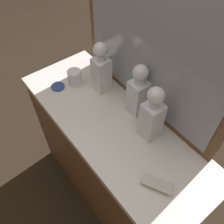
{
  "coord_description": "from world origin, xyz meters",
  "views": [
    {
      "loc": [
        0.62,
        -0.48,
        1.88
      ],
      "look_at": [
        0.0,
        0.0,
        0.95
      ],
      "focal_mm": 39.01,
      "sensor_mm": 36.0,
      "label": 1
    }
  ],
  "objects": [
    {
      "name": "silver_brush_front",
      "position": [
        0.39,
        -0.06,
        0.88
      ],
      "size": [
        0.14,
        0.11,
        0.02
      ],
      "color": "#B7A88C",
      "rests_on": "dresser"
    },
    {
      "name": "crystal_decanter_right",
      "position": [
        0.17,
        0.1,
        0.99
      ],
      "size": [
        0.09,
        0.09,
        0.31
      ],
      "color": "white",
      "rests_on": "dresser"
    },
    {
      "name": "porcelain_dish",
      "position": [
        -0.4,
        -0.09,
        0.87
      ],
      "size": [
        0.08,
        0.08,
        0.01
      ],
      "color": "#33478C",
      "rests_on": "dresser"
    },
    {
      "name": "dresser_mirror",
      "position": [
        0.0,
        0.22,
        1.25
      ],
      "size": [
        0.92,
        0.03,
        0.76
      ],
      "color": "brown",
      "rests_on": "dresser"
    },
    {
      "name": "crystal_decanter_far_right",
      "position": [
        -0.23,
        0.11,
        0.99
      ],
      "size": [
        0.08,
        0.08,
        0.31
      ],
      "color": "white",
      "rests_on": "dresser"
    },
    {
      "name": "ground_plane",
      "position": [
        0.0,
        0.0,
        0.0
      ],
      "size": [
        6.0,
        6.0,
        0.0
      ],
      "primitive_type": "plane",
      "color": "#2D2319"
    },
    {
      "name": "dresser",
      "position": [
        0.0,
        0.0,
        0.44
      ],
      "size": [
        1.22,
        0.47,
        0.87
      ],
      "color": "brown",
      "rests_on": "ground_plane"
    },
    {
      "name": "crystal_decanter_rear",
      "position": [
        0.01,
        0.16,
        0.99
      ],
      "size": [
        0.09,
        0.09,
        0.3
      ],
      "color": "white",
      "rests_on": "dresser"
    },
    {
      "name": "crystal_tumbler_center",
      "position": [
        -0.37,
        0.01,
        0.91
      ],
      "size": [
        0.08,
        0.08,
        0.09
      ],
      "color": "white",
      "rests_on": "dresser"
    }
  ]
}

